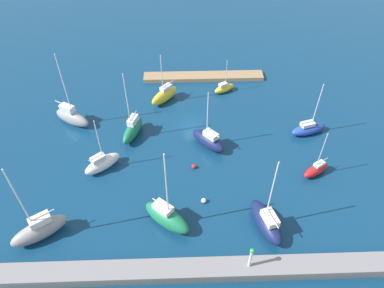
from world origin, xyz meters
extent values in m
plane|color=navy|center=(0.00, 0.00, 0.00)|extent=(160.00, 160.00, 0.00)
cube|color=#997A56|center=(-3.15, -15.34, 0.41)|extent=(25.30, 3.07, 0.81)
cube|color=gray|center=(0.00, 28.22, 0.80)|extent=(67.53, 2.63, 1.59)
cylinder|color=silver|center=(-6.19, 28.22, 3.19)|extent=(0.36, 0.36, 3.20)
sphere|color=green|center=(-6.19, 28.22, 5.04)|extent=(0.56, 0.56, 0.56)
ellipsoid|color=#141E4C|center=(-9.48, 21.94, 1.31)|extent=(4.68, 7.88, 2.61)
cube|color=silver|center=(-9.65, 22.51, 3.08)|extent=(2.29, 3.02, 0.94)
cylinder|color=silver|center=(-9.37, 21.58, 7.66)|extent=(0.18, 0.18, 10.10)
cylinder|color=silver|center=(-9.82, 23.05, 3.70)|extent=(1.03, 2.97, 0.14)
ellipsoid|color=gray|center=(21.34, -1.14, 1.36)|extent=(7.37, 5.56, 2.73)
cube|color=silver|center=(21.85, -1.43, 3.31)|extent=(2.92, 2.45, 1.16)
cylinder|color=silver|center=(21.03, -0.95, 8.50)|extent=(0.17, 0.17, 11.56)
cylinder|color=silver|center=(22.56, -1.85, 4.04)|extent=(3.12, 1.92, 0.14)
ellipsoid|color=yellow|center=(4.90, -7.45, 1.31)|extent=(5.87, 6.16, 2.62)
cube|color=silver|center=(4.54, -7.84, 2.97)|extent=(2.45, 2.53, 0.68)
cylinder|color=silver|center=(5.12, -7.21, 6.41)|extent=(0.16, 0.16, 7.57)
cylinder|color=silver|center=(4.04, -8.39, 3.46)|extent=(2.27, 2.46, 0.13)
ellipsoid|color=#19724C|center=(3.90, 20.83, 1.37)|extent=(7.41, 6.75, 2.75)
cube|color=silver|center=(4.36, 20.45, 3.15)|extent=(3.07, 2.91, 0.80)
cylinder|color=silver|center=(3.61, 21.06, 8.34)|extent=(0.18, 0.18, 11.18)
cylinder|color=silver|center=(4.67, 20.19, 3.70)|extent=(2.21, 1.85, 0.14)
ellipsoid|color=white|center=(14.28, 10.15, 1.09)|extent=(6.03, 5.49, 2.19)
cube|color=silver|center=(14.66, 10.47, 2.61)|extent=(2.48, 2.35, 0.84)
cylinder|color=silver|center=(14.04, 9.95, 5.94)|extent=(0.15, 0.15, 7.51)
cylinder|color=silver|center=(14.94, 10.71, 3.18)|extent=(1.88, 1.59, 0.12)
ellipsoid|color=#2347B2|center=(-20.62, 2.86, 0.97)|extent=(6.92, 3.96, 1.93)
cube|color=silver|center=(-20.12, 3.02, 2.26)|extent=(2.64, 1.91, 0.66)
cylinder|color=silver|center=(-20.94, 2.76, 6.08)|extent=(0.16, 0.16, 8.30)
cylinder|color=silver|center=(-19.75, 3.13, 2.74)|extent=(2.42, 0.85, 0.13)
ellipsoid|color=red|center=(-19.14, 12.45, 0.91)|extent=(4.99, 3.82, 1.82)
cube|color=silver|center=(-19.48, 12.25, 2.07)|extent=(1.98, 1.69, 0.49)
cylinder|color=silver|center=(-18.93, 12.58, 5.28)|extent=(0.12, 0.12, 6.92)
cylinder|color=silver|center=(-19.95, 11.97, 2.46)|extent=(2.09, 1.29, 0.09)
ellipsoid|color=#141E4C|center=(-2.74, 5.54, 1.22)|extent=(6.35, 6.62, 2.45)
cube|color=silver|center=(-3.11, 5.94, 2.93)|extent=(2.69, 2.76, 0.95)
cylinder|color=silver|center=(-2.50, 5.28, 6.66)|extent=(0.17, 0.17, 8.42)
cylinder|color=silver|center=(-3.42, 6.28, 3.55)|extent=(1.93, 2.09, 0.13)
ellipsoid|color=gray|center=(20.68, 22.32, 1.37)|extent=(7.54, 6.04, 2.74)
cube|color=silver|center=(20.18, 21.99, 3.29)|extent=(3.02, 2.65, 1.10)
cylinder|color=silver|center=(20.99, 22.52, 8.18)|extent=(0.18, 0.18, 10.88)
cylinder|color=silver|center=(19.70, 21.69, 3.99)|extent=(2.65, 1.78, 0.14)
ellipsoid|color=yellow|center=(-7.07, -10.23, 0.77)|extent=(4.70, 3.56, 1.53)
cube|color=silver|center=(-6.75, -10.05, 1.84)|extent=(1.87, 1.60, 0.61)
cylinder|color=silver|center=(-7.26, -10.34, 4.34)|extent=(0.11, 0.11, 5.62)
cylinder|color=silver|center=(-6.45, -9.89, 2.30)|extent=(1.66, 0.99, 0.09)
ellipsoid|color=#19724C|center=(10.17, 2.57, 1.29)|extent=(4.08, 7.06, 2.58)
cube|color=silver|center=(9.99, 2.05, 3.14)|extent=(1.91, 2.70, 1.13)
cylinder|color=silver|center=(10.28, 2.89, 7.75)|extent=(0.16, 0.16, 10.35)
cylinder|color=silver|center=(9.85, 1.64, 3.85)|extent=(0.99, 2.54, 0.13)
sphere|color=red|center=(-0.16, 10.55, 0.35)|extent=(0.70, 0.70, 0.70)
sphere|color=white|center=(-1.34, 17.38, 0.38)|extent=(0.75, 0.75, 0.75)
camera|label=1|loc=(1.39, 48.72, 41.77)|focal=32.99mm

